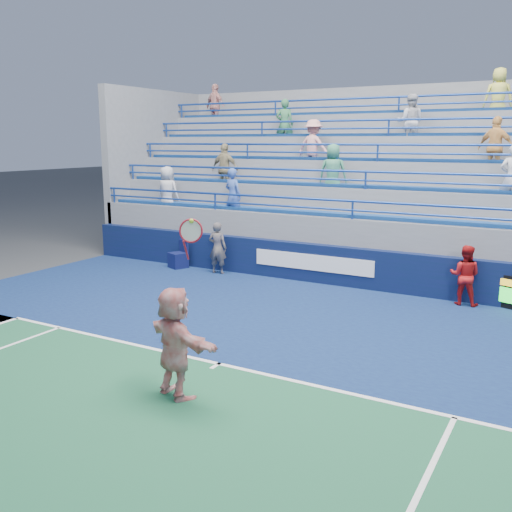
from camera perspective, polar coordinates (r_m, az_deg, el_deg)
The scene contains 7 objects.
ground at distance 10.48m, azimuth -3.74°, elevation -10.82°, with size 120.00×120.00×0.00m, color #333538.
sponsor_wall at distance 15.90m, azimuth 9.20°, elevation -1.09°, with size 18.00×0.32×1.10m.
bleacher_stand at distance 19.27m, azimuth 13.24°, elevation 3.95°, with size 18.00×5.60×6.13m.
judge_chair at distance 18.20m, azimuth -7.76°, elevation -0.32°, with size 0.65×0.66×0.88m.
tennis_player at distance 9.04m, azimuth -8.08°, elevation -8.53°, with size 1.73×1.07×2.86m.
line_judge at distance 17.21m, azimuth -3.86°, elevation 0.81°, with size 0.58×0.38×1.58m, color #151B3B.
ball_girl at distance 14.79m, azimuth 20.15°, elevation -1.83°, with size 0.73×0.57×1.49m, color #AF1415.
Camera 1 is at (5.36, -8.08, 3.97)m, focal length 40.00 mm.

